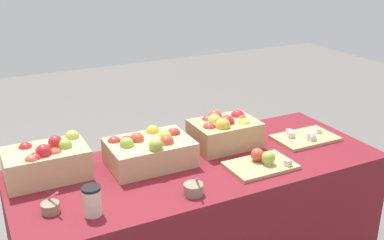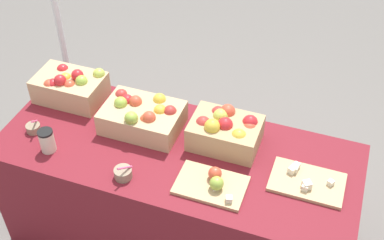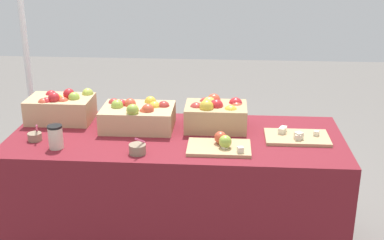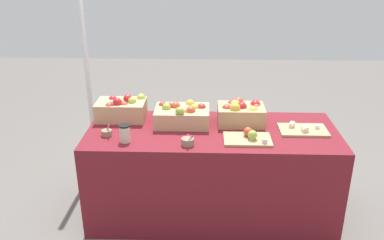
{
  "view_description": "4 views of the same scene",
  "coord_description": "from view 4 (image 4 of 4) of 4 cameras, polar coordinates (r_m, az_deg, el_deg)",
  "views": [
    {
      "loc": [
        -1.0,
        -1.88,
        1.79
      ],
      "look_at": [
        -0.07,
        -0.05,
        1.01
      ],
      "focal_mm": 43.02,
      "sensor_mm": 36.0,
      "label": 1
    },
    {
      "loc": [
        0.72,
        -1.74,
        2.6
      ],
      "look_at": [
        0.1,
        -0.02,
        1.0
      ],
      "focal_mm": 47.48,
      "sensor_mm": 36.0,
      "label": 2
    },
    {
      "loc": [
        0.28,
        -2.66,
        1.82
      ],
      "look_at": [
        0.09,
        -0.01,
        0.84
      ],
      "focal_mm": 47.26,
      "sensor_mm": 36.0,
      "label": 3
    },
    {
      "loc": [
        -0.06,
        -2.85,
        2.02
      ],
      "look_at": [
        -0.16,
        0.03,
        0.81
      ],
      "focal_mm": 38.53,
      "sensor_mm": 36.0,
      "label": 4
    }
  ],
  "objects": [
    {
      "name": "cutting_board_front",
      "position": [
        2.98,
        7.84,
        -2.42
      ],
      "size": [
        0.34,
        0.22,
        0.09
      ],
      "color": "tan",
      "rests_on": "table"
    },
    {
      "name": "sample_bowl_near",
      "position": [
        3.09,
        -11.71,
        -1.72
      ],
      "size": [
        0.08,
        0.09,
        0.11
      ],
      "color": "gray",
      "rests_on": "table"
    },
    {
      "name": "sample_bowl_mid",
      "position": [
        2.88,
        -0.59,
        -3.01
      ],
      "size": [
        0.09,
        0.1,
        0.11
      ],
      "color": "gray",
      "rests_on": "table"
    },
    {
      "name": "apple_crate_right",
      "position": [
        3.23,
        6.8,
        1.01
      ],
      "size": [
        0.36,
        0.26,
        0.19
      ],
      "color": "tan",
      "rests_on": "table"
    },
    {
      "name": "table",
      "position": [
        3.3,
        2.71,
        -7.26
      ],
      "size": [
        1.9,
        0.76,
        0.74
      ],
      "primitive_type": "cube",
      "color": "maroon",
      "rests_on": "ground_plane"
    },
    {
      "name": "apple_crate_middle",
      "position": [
        3.2,
        -1.38,
        0.72
      ],
      "size": [
        0.42,
        0.29,
        0.18
      ],
      "color": "tan",
      "rests_on": "table"
    },
    {
      "name": "ground_plane",
      "position": [
        3.5,
        2.6,
        -12.51
      ],
      "size": [
        10.0,
        10.0,
        0.0
      ],
      "primitive_type": "plane",
      "color": "slate"
    },
    {
      "name": "apple_crate_left",
      "position": [
        3.34,
        -9.76,
        1.54
      ],
      "size": [
        0.39,
        0.25,
        0.2
      ],
      "color": "tan",
      "rests_on": "table"
    },
    {
      "name": "tent_pole",
      "position": [
        3.89,
        -14.49,
        8.36
      ],
      "size": [
        0.04,
        0.04,
        2.19
      ],
      "primitive_type": "cylinder",
      "color": "white",
      "rests_on": "ground_plane"
    },
    {
      "name": "cutting_board_back",
      "position": [
        3.21,
        15.04,
        -1.28
      ],
      "size": [
        0.36,
        0.23,
        0.06
      ],
      "color": "tan",
      "rests_on": "table"
    },
    {
      "name": "coffee_cup",
      "position": [
        2.95,
        -9.29,
        -1.83
      ],
      "size": [
        0.08,
        0.08,
        0.13
      ],
      "color": "beige",
      "rests_on": "table"
    }
  ]
}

